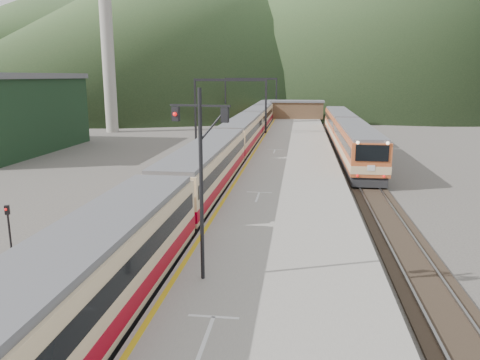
# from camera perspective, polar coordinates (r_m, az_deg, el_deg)

# --- Properties ---
(track_main) EXTENTS (2.60, 200.00, 0.23)m
(track_main) POSITION_cam_1_polar(r_m,az_deg,el_deg) (46.92, -0.45, 2.48)
(track_main) COLOR black
(track_main) RESTS_ON ground
(track_far) EXTENTS (2.60, 200.00, 0.23)m
(track_far) POSITION_cam_1_polar(r_m,az_deg,el_deg) (47.85, -6.40, 2.59)
(track_far) COLOR black
(track_far) RESTS_ON ground
(track_second) EXTENTS (2.60, 200.00, 0.23)m
(track_second) POSITION_cam_1_polar(r_m,az_deg,el_deg) (46.78, 13.65, 2.09)
(track_second) COLOR black
(track_second) RESTS_ON ground
(platform) EXTENTS (8.00, 100.00, 1.00)m
(platform) POSITION_cam_1_polar(r_m,az_deg,el_deg) (44.45, 6.37, 2.40)
(platform) COLOR gray
(platform) RESTS_ON ground
(gantry_near) EXTENTS (9.55, 0.25, 8.00)m
(gantry_near) POSITION_cam_1_polar(r_m,az_deg,el_deg) (61.51, -1.20, 10.04)
(gantry_near) COLOR black
(gantry_near) RESTS_ON ground
(gantry_far) EXTENTS (9.55, 0.25, 8.00)m
(gantry_far) POSITION_cam_1_polar(r_m,az_deg,el_deg) (86.29, 1.31, 10.76)
(gantry_far) COLOR black
(gantry_far) RESTS_ON ground
(smokestack) EXTENTS (1.80, 1.80, 30.00)m
(smokestack) POSITION_cam_1_polar(r_m,az_deg,el_deg) (73.74, -15.96, 17.32)
(smokestack) COLOR #9E998E
(smokestack) RESTS_ON ground
(station_shed) EXTENTS (9.40, 4.40, 3.10)m
(station_shed) POSITION_cam_1_polar(r_m,az_deg,el_deg) (83.96, 6.96, 8.56)
(station_shed) COLOR brown
(station_shed) RESTS_ON platform
(hill_a) EXTENTS (180.00, 180.00, 60.00)m
(hill_a) POSITION_cam_1_polar(r_m,az_deg,el_deg) (202.33, -6.22, 18.64)
(hill_a) COLOR #304927
(hill_a) RESTS_ON ground
(hill_b) EXTENTS (220.00, 220.00, 75.00)m
(hill_b) POSITION_cam_1_polar(r_m,az_deg,el_deg) (238.74, 13.81, 19.24)
(hill_b) COLOR #304927
(hill_b) RESTS_ON ground
(hill_d) EXTENTS (200.00, 200.00, 55.00)m
(hill_d) POSITION_cam_1_polar(r_m,az_deg,el_deg) (276.99, -20.57, 15.76)
(hill_d) COLOR #304927
(hill_d) RESTS_ON ground
(main_train) EXTENTS (2.87, 98.35, 3.50)m
(main_train) POSITION_cam_1_polar(r_m,az_deg,el_deg) (51.49, 0.30, 5.53)
(main_train) COLOR #DEBB89
(main_train) RESTS_ON track_main
(second_train) EXTENTS (2.88, 39.29, 3.52)m
(second_train) POSITION_cam_1_polar(r_m,az_deg,el_deg) (54.66, 12.85, 5.63)
(second_train) COLOR #BD562A
(second_train) RESTS_ON track_second
(signal_mast) EXTENTS (2.18, 0.52, 6.90)m
(signal_mast) POSITION_cam_1_polar(r_m,az_deg,el_deg) (16.37, -4.79, 1.72)
(signal_mast) COLOR black
(signal_mast) RESTS_ON platform
(short_signal_b) EXTENTS (0.26, 0.21, 2.27)m
(short_signal_b) POSITION_cam_1_polar(r_m,az_deg,el_deg) (41.39, -5.74, 3.02)
(short_signal_b) COLOR black
(short_signal_b) RESTS_ON ground
(short_signal_c) EXTENTS (0.26, 0.23, 2.27)m
(short_signal_c) POSITION_cam_1_polar(r_m,az_deg,el_deg) (25.05, -26.39, -4.57)
(short_signal_c) COLOR black
(short_signal_c) RESTS_ON ground
(worker) EXTENTS (0.69, 0.50, 1.75)m
(worker) POSITION_cam_1_polar(r_m,az_deg,el_deg) (17.47, -25.70, -13.83)
(worker) COLOR black
(worker) RESTS_ON ground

